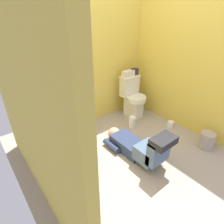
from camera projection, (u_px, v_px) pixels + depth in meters
ground_plane at (127, 150)px, 2.69m from camera, size 2.79×2.96×0.04m
wall_back at (84, 53)px, 2.80m from camera, size 2.45×0.08×2.40m
wall_left at (22, 92)px, 1.46m from camera, size 0.08×1.96×2.40m
wall_right at (189, 53)px, 2.76m from camera, size 0.08×1.96×2.40m
toilet at (132, 97)px, 3.39m from camera, size 0.36×0.46×0.75m
vanity_cabinet at (57, 122)px, 2.54m from camera, size 0.60×0.53×0.82m
faucet at (47, 88)px, 2.42m from camera, size 0.02×0.02×0.10m
person_plumber at (138, 146)px, 2.47m from camera, size 0.39×1.06×0.52m
tissue_box at (128, 73)px, 3.22m from camera, size 0.22×0.11×0.10m
toiletry_bag at (134, 72)px, 3.30m from camera, size 0.12×0.09×0.11m
soap_dispenser at (32, 91)px, 2.29m from camera, size 0.06×0.06×0.17m
bottle_white at (40, 89)px, 2.33m from camera, size 0.06×0.06×0.15m
bottle_clear at (45, 89)px, 2.40m from camera, size 0.06×0.06×0.11m
bottle_pink at (51, 87)px, 2.40m from camera, size 0.05×0.05×0.15m
trash_can at (207, 140)px, 2.66m from camera, size 0.20×0.20×0.24m
paper_towel_roll at (132, 122)px, 3.13m from camera, size 0.11×0.11×0.20m
toilet_paper_roll at (171, 124)px, 3.18m from camera, size 0.11×0.11×0.10m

